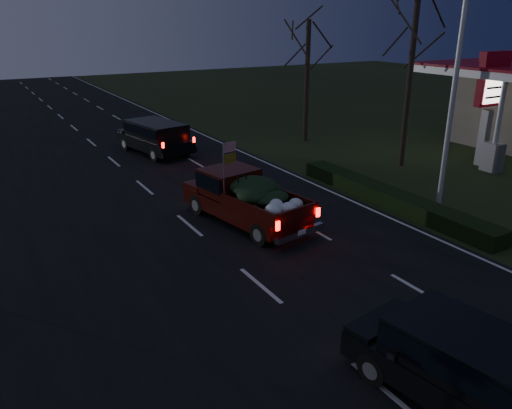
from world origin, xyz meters
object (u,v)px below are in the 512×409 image
light_pole (458,63)px  pickup_truck (245,195)px  gas_price_pylon (491,90)px  lead_suv (155,134)px  rear_suv (474,366)px

light_pole → pickup_truck: 9.10m
light_pole → gas_price_pylon: 7.36m
gas_price_pylon → lead_suv: gas_price_pylon is taller
gas_price_pylon → lead_suv: 17.30m
gas_price_pylon → rear_suv: gas_price_pylon is taller
lead_suv → light_pole: bearing=-73.4°
pickup_truck → light_pole: bearing=-27.0°
gas_price_pylon → pickup_truck: bearing=-177.3°
light_pole → lead_suv: bearing=117.3°
light_pole → lead_suv: (-6.98, 13.51, -4.39)m
pickup_truck → lead_suv: size_ratio=1.04×
pickup_truck → lead_suv: (0.61, 11.19, 0.06)m
gas_price_pylon → lead_suv: bearing=142.0°
gas_price_pylon → rear_suv: (-14.98, -10.98, -2.79)m
gas_price_pylon → pickup_truck: size_ratio=1.01×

